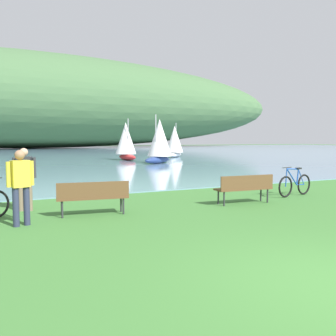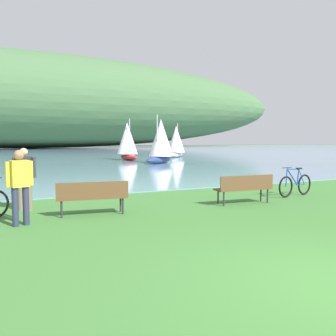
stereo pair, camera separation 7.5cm
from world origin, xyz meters
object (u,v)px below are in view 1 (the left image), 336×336
(sailboat_nearest_to_shore, at_px, (175,141))
(person_at_shoreline, at_px, (24,175))
(bicycle_leaning_near_bench, at_px, (295,184))
(person_on_the_grass, at_px, (21,183))
(sailboat_toward_hillside, at_px, (126,141))
(park_bench_near_camera, at_px, (93,195))
(sailboat_mid_bay, at_px, (159,141))
(park_bench_further_along, at_px, (245,187))

(sailboat_nearest_to_shore, bearing_deg, person_at_shoreline, -124.65)
(person_at_shoreline, height_order, sailboat_nearest_to_shore, sailboat_nearest_to_shore)
(bicycle_leaning_near_bench, xyz_separation_m, person_at_shoreline, (-8.55, 1.18, 0.58))
(person_on_the_grass, relative_size, sailboat_toward_hillside, 0.46)
(bicycle_leaning_near_bench, xyz_separation_m, sailboat_toward_hillside, (1.47, 22.10, 1.39))
(park_bench_near_camera, height_order, person_at_shoreline, person_at_shoreline)
(bicycle_leaning_near_bench, bearing_deg, sailboat_mid_bay, 81.80)
(park_bench_near_camera, bearing_deg, sailboat_nearest_to_shore, 59.38)
(park_bench_further_along, distance_m, sailboat_mid_bay, 18.06)
(person_at_shoreline, height_order, sailboat_mid_bay, sailboat_mid_bay)
(sailboat_nearest_to_shore, bearing_deg, sailboat_mid_bay, -123.85)
(park_bench_near_camera, xyz_separation_m, sailboat_toward_hillside, (8.49, 22.27, 1.27))
(park_bench_near_camera, bearing_deg, sailboat_toward_hillside, 69.14)
(park_bench_further_along, distance_m, person_on_the_grass, 6.27)
(bicycle_leaning_near_bench, distance_m, person_at_shoreline, 8.65)
(person_at_shoreline, xyz_separation_m, person_on_the_grass, (-0.20, -1.78, 0.00))
(person_at_shoreline, bearing_deg, sailboat_toward_hillside, 64.41)
(park_bench_near_camera, relative_size, sailboat_toward_hillside, 0.50)
(park_bench_further_along, xyz_separation_m, sailboat_mid_bay, (4.92, 17.33, 1.30))
(sailboat_mid_bay, bearing_deg, person_on_the_grass, -122.68)
(person_at_shoreline, relative_size, person_on_the_grass, 1.00)
(park_bench_further_along, distance_m, bicycle_leaning_near_bench, 2.55)
(sailboat_nearest_to_shore, bearing_deg, park_bench_near_camera, -120.62)
(sailboat_toward_hillside, bearing_deg, person_on_the_grass, -114.24)
(park_bench_near_camera, bearing_deg, person_at_shoreline, 138.34)
(bicycle_leaning_near_bench, bearing_deg, sailboat_nearest_to_shore, 72.75)
(person_at_shoreline, bearing_deg, park_bench_further_along, -15.53)
(park_bench_further_along, xyz_separation_m, sailboat_toward_hillside, (3.97, 22.60, 1.27))
(sailboat_mid_bay, bearing_deg, park_bench_further_along, -105.87)
(sailboat_mid_bay, distance_m, sailboat_toward_hillside, 5.36)
(sailboat_mid_bay, height_order, sailboat_toward_hillside, sailboat_mid_bay)
(park_bench_further_along, height_order, sailboat_nearest_to_shore, sailboat_nearest_to_shore)
(sailboat_nearest_to_shore, bearing_deg, park_bench_further_along, -112.00)
(park_bench_further_along, distance_m, person_at_shoreline, 6.30)
(park_bench_further_along, bearing_deg, person_on_the_grass, -179.12)
(person_on_the_grass, height_order, sailboat_mid_bay, sailboat_mid_bay)
(sailboat_mid_bay, relative_size, sailboat_toward_hillside, 1.02)
(sailboat_toward_hillside, bearing_deg, park_bench_further_along, -99.95)
(sailboat_mid_bay, bearing_deg, bicycle_leaning_near_bench, -98.20)
(park_bench_further_along, height_order, person_at_shoreline, person_at_shoreline)
(bicycle_leaning_near_bench, distance_m, sailboat_nearest_to_shore, 25.80)
(sailboat_mid_bay, bearing_deg, sailboat_toward_hillside, 100.31)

